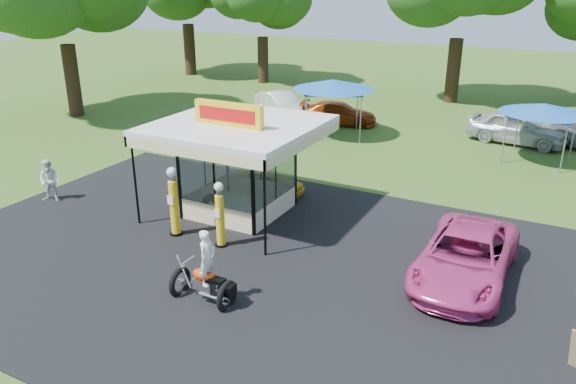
% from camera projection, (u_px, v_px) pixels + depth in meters
% --- Properties ---
extents(ground, '(120.00, 120.00, 0.00)m').
position_uv_depth(ground, '(205.00, 288.00, 15.67)').
color(ground, '#345A1C').
rests_on(ground, ground).
extents(asphalt_apron, '(20.00, 14.00, 0.04)m').
position_uv_depth(asphalt_apron, '(243.00, 257.00, 17.31)').
color(asphalt_apron, black).
rests_on(asphalt_apron, ground).
extents(gas_station_kiosk, '(5.40, 5.40, 4.18)m').
position_uv_depth(gas_station_kiosk, '(239.00, 166.00, 20.01)').
color(gas_station_kiosk, white).
rests_on(gas_station_kiosk, ground).
extents(gas_pump_left, '(0.45, 0.45, 2.41)m').
position_uv_depth(gas_pump_left, '(174.00, 203.00, 18.42)').
color(gas_pump_left, black).
rests_on(gas_pump_left, ground).
extents(gas_pump_right, '(0.41, 0.41, 2.20)m').
position_uv_depth(gas_pump_right, '(220.00, 216.00, 17.68)').
color(gas_pump_right, black).
rests_on(gas_pump_right, ground).
extents(motorcycle, '(1.83, 0.87, 2.19)m').
position_uv_depth(motorcycle, '(206.00, 274.00, 14.73)').
color(motorcycle, black).
rests_on(motorcycle, ground).
extents(spare_tires, '(1.02, 0.69, 0.85)m').
position_uv_depth(spare_tires, '(211.00, 206.00, 20.14)').
color(spare_tires, black).
rests_on(spare_tires, ground).
extents(kiosk_car, '(2.82, 1.13, 0.96)m').
position_uv_depth(kiosk_car, '(270.00, 181.00, 22.30)').
color(kiosk_car, yellow).
rests_on(kiosk_car, ground).
extents(pink_sedan, '(2.40, 5.20, 1.44)m').
position_uv_depth(pink_sedan, '(465.00, 257.00, 15.86)').
color(pink_sedan, '#CE3881').
rests_on(pink_sedan, ground).
extents(spectator_west, '(0.99, 0.89, 1.66)m').
position_uv_depth(spectator_west, '(50.00, 181.00, 21.36)').
color(spectator_west, white).
rests_on(spectator_west, ground).
extents(bg_car_a, '(4.59, 3.84, 1.48)m').
position_uv_depth(bg_car_a, '(281.00, 105.00, 34.08)').
color(bg_car_a, silver).
rests_on(bg_car_a, ground).
extents(bg_car_b, '(4.66, 2.69, 1.27)m').
position_uv_depth(bg_car_b, '(339.00, 113.00, 32.48)').
color(bg_car_b, '#8E2E0A').
rests_on(bg_car_b, ground).
extents(bg_car_c, '(5.11, 2.68, 1.66)m').
position_uv_depth(bg_car_c, '(518.00, 128.00, 28.69)').
color(bg_car_c, '#B1B0B5').
rests_on(bg_car_c, ground).
extents(tent_west, '(4.33, 4.33, 3.03)m').
position_uv_depth(tent_west, '(333.00, 85.00, 29.40)').
color(tent_west, gray).
rests_on(tent_west, ground).
extents(tent_east, '(3.90, 3.90, 2.72)m').
position_uv_depth(tent_east, '(544.00, 109.00, 25.40)').
color(tent_east, gray).
rests_on(tent_east, ground).
extents(oak_far_b, '(8.22, 8.22, 9.80)m').
position_uv_depth(oak_far_b, '(262.00, 0.00, 42.88)').
color(oak_far_b, black).
rests_on(oak_far_b, ground).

